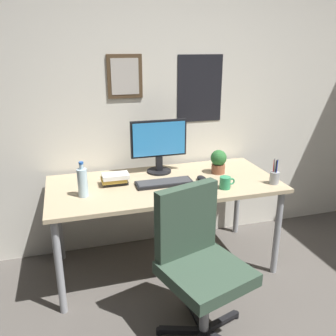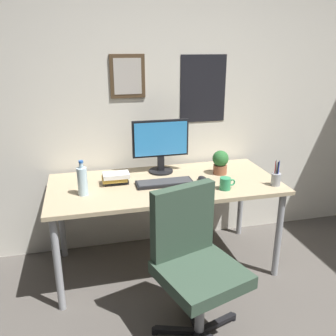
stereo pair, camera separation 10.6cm
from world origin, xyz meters
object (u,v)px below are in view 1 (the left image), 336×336
at_px(keyboard, 164,183).
at_px(computer_mouse, 202,178).
at_px(book_stack_left, 115,179).
at_px(monitor, 159,144).
at_px(pen_cup, 274,177).
at_px(coffee_mug_near, 225,183).
at_px(water_bottle, 83,182).
at_px(potted_plant, 218,161).
at_px(office_chair, 198,257).

distance_m(keyboard, computer_mouse, 0.30).
xyz_separation_m(keyboard, book_stack_left, (-0.36, 0.10, 0.03)).
bearing_deg(monitor, pen_cup, -33.15).
bearing_deg(monitor, computer_mouse, -47.34).
bearing_deg(coffee_mug_near, keyboard, 153.76).
height_order(water_bottle, book_stack_left, water_bottle).
bearing_deg(computer_mouse, keyboard, 178.97).
xyz_separation_m(monitor, potted_plant, (0.46, -0.16, -0.14)).
relative_size(office_chair, potted_plant, 4.87).
distance_m(monitor, pen_cup, 0.94).
distance_m(monitor, keyboard, 0.36).
bearing_deg(pen_cup, book_stack_left, 164.45).
bearing_deg(coffee_mug_near, potted_plant, 75.23).
distance_m(potted_plant, pen_cup, 0.46).
relative_size(pen_cup, book_stack_left, 0.99).
bearing_deg(computer_mouse, monitor, 132.66).
distance_m(potted_plant, book_stack_left, 0.85).
bearing_deg(water_bottle, computer_mouse, 3.20).
bearing_deg(office_chair, book_stack_left, 115.05).
bearing_deg(pen_cup, water_bottle, 173.34).
bearing_deg(book_stack_left, pen_cup, -15.55).
bearing_deg(office_chair, computer_mouse, 67.45).
bearing_deg(office_chair, potted_plant, 59.54).
relative_size(keyboard, pen_cup, 2.15).
relative_size(computer_mouse, potted_plant, 0.56).
bearing_deg(computer_mouse, office_chair, -112.55).
height_order(monitor, coffee_mug_near, monitor).
height_order(coffee_mug_near, pen_cup, pen_cup).
xyz_separation_m(coffee_mug_near, pen_cup, (0.39, -0.02, 0.01)).
relative_size(water_bottle, coffee_mug_near, 2.13).
bearing_deg(keyboard, monitor, 82.94).
xyz_separation_m(keyboard, potted_plant, (0.49, 0.12, 0.09)).
xyz_separation_m(monitor, coffee_mug_near, (0.37, -0.48, -0.19)).
bearing_deg(coffee_mug_near, computer_mouse, 118.94).
distance_m(monitor, water_bottle, 0.73).
bearing_deg(potted_plant, computer_mouse, -146.68).
relative_size(water_bottle, potted_plant, 1.29).
xyz_separation_m(computer_mouse, coffee_mug_near, (0.11, -0.20, 0.03)).
bearing_deg(keyboard, book_stack_left, 163.87).
xyz_separation_m(water_bottle, coffee_mug_near, (1.01, -0.15, -0.06)).
distance_m(keyboard, book_stack_left, 0.37).
distance_m(office_chair, pen_cup, 0.96).
distance_m(computer_mouse, book_stack_left, 0.67).
bearing_deg(water_bottle, office_chair, -45.98).
xyz_separation_m(keyboard, coffee_mug_near, (0.41, -0.20, 0.03)).
bearing_deg(water_bottle, pen_cup, -6.66).
distance_m(pen_cup, book_stack_left, 1.20).
bearing_deg(potted_plant, book_stack_left, -178.74).
bearing_deg(potted_plant, pen_cup, -47.79).
distance_m(office_chair, coffee_mug_near, 0.68).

